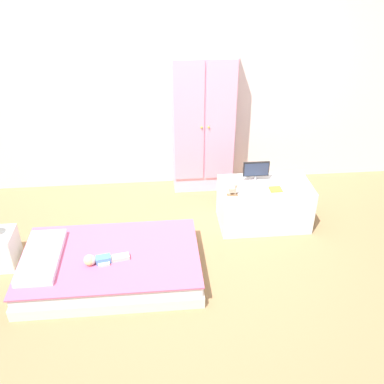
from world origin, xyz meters
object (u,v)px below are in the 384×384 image
Objects in this scene: tv_stand at (264,204)px; book_orange at (276,189)px; wardrobe at (203,122)px; doll at (98,260)px; tv_monitor at (256,170)px; rocking_horse_toy at (233,190)px; bed at (112,265)px.

book_orange reaches higher than tv_stand.
tv_stand is (0.56, -0.85, -0.61)m from wardrobe.
wardrobe reaches higher than doll.
tv_stand is 3.46× the size of tv_monitor.
wardrobe is 1.21m from book_orange.
book_orange is at bearing 7.39° from rocking_horse_toy.
tv_stand is at bearing 25.31° from doll.
tv_monitor is at bearing -58.73° from wardrobe.
wardrobe is at bearing 121.27° from tv_monitor.
tv_monitor is at bearing 136.19° from tv_stand.
tv_monitor is at bearing 29.15° from doll.
rocking_horse_toy reaches higher than bed.
doll is 0.23× the size of wardrobe.
wardrobe is 13.01× the size of rocking_horse_toy.
bed is 1.71m from tv_stand.
rocking_horse_toy is at bearing -172.61° from book_orange.
doll is at bearing -133.14° from bed.
wardrobe is at bearing 123.14° from tv_stand.
tv_stand is at bearing -43.81° from tv_monitor.
bed is at bearing -156.85° from rocking_horse_toy.
wardrobe is 1.81× the size of tv_stand.
tv_monitor is 2.08× the size of rocking_horse_toy.
tv_monitor is (1.57, 0.87, 0.34)m from doll.
bed is 13.05× the size of book_orange.
book_orange is at bearing -51.64° from tv_monitor.
bed is 1.77m from book_orange.
doll is 3.00× the size of rocking_horse_toy.
doll is at bearing -124.02° from wardrobe.
tv_monitor reaches higher than rocking_horse_toy.
wardrobe reaches higher than book_orange.
book_orange is (0.44, 0.06, -0.06)m from rocking_horse_toy.
doll is 2.06m from wardrobe.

